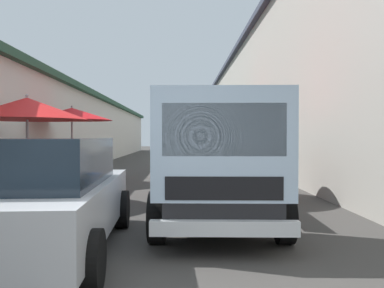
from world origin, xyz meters
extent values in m
plane|color=#3D3A38|center=(13.50, 0.00, 0.00)|extent=(90.00, 90.00, 0.00)
cube|color=beige|center=(15.75, 7.40, 1.74)|extent=(49.50, 7.00, 3.49)
cube|color=#284C38|center=(15.75, 7.40, 3.61)|extent=(49.80, 7.50, 0.24)
cube|color=#A39E93|center=(15.75, -7.40, 3.29)|extent=(49.50, 7.00, 6.59)
cube|color=#383D4C|center=(15.75, -7.40, 6.71)|extent=(49.80, 7.50, 0.24)
cylinder|color=#9E9EA3|center=(9.96, 2.90, 1.19)|extent=(0.06, 0.06, 2.39)
cone|color=red|center=(9.96, 2.90, 2.19)|extent=(2.54, 2.54, 0.39)
sphere|color=#9E9EA3|center=(9.96, 2.90, 2.43)|extent=(0.07, 0.07, 0.07)
cube|color=#9E7547|center=(10.16, 2.67, 0.36)|extent=(0.90, 0.79, 0.72)
sphere|color=orange|center=(10.39, 2.90, 0.82)|extent=(0.09, 0.09, 0.09)
sphere|color=orange|center=(10.03, 2.91, 0.77)|extent=(0.09, 0.09, 0.09)
sphere|color=orange|center=(10.47, 2.61, 0.77)|extent=(0.09, 0.09, 0.09)
cylinder|color=#9E9EA3|center=(6.09, 2.79, 1.16)|extent=(0.06, 0.06, 2.32)
cone|color=red|center=(6.09, 2.79, 2.08)|extent=(2.64, 2.64, 0.48)
sphere|color=#9E9EA3|center=(6.09, 2.79, 2.36)|extent=(0.07, 0.07, 0.07)
cube|color=olive|center=(6.19, 2.64, 0.41)|extent=(0.88, 0.57, 0.82)
sphere|color=orange|center=(5.98, 2.46, 0.87)|extent=(0.09, 0.09, 0.09)
sphere|color=orange|center=(6.07, 2.49, 0.87)|extent=(0.09, 0.09, 0.09)
sphere|color=orange|center=(6.17, 2.60, 0.87)|extent=(0.09, 0.09, 0.09)
cylinder|color=#9E9EA3|center=(6.83, -1.47, 1.08)|extent=(0.06, 0.06, 2.17)
cone|color=red|center=(6.83, -1.47, 1.93)|extent=(2.71, 2.71, 0.48)
sphere|color=#9E9EA3|center=(6.83, -1.47, 2.21)|extent=(0.07, 0.07, 0.07)
cube|color=#9E7547|center=(6.78, -1.48, 0.37)|extent=(0.74, 0.62, 0.74)
sphere|color=orange|center=(6.64, -1.55, 0.78)|extent=(0.09, 0.09, 0.09)
sphere|color=orange|center=(6.78, -1.67, 0.78)|extent=(0.09, 0.09, 0.09)
sphere|color=orange|center=(6.66, -1.38, 0.84)|extent=(0.09, 0.09, 0.09)
cylinder|color=#9E9EA3|center=(14.19, -2.03, 1.10)|extent=(0.06, 0.06, 2.20)
cone|color=red|center=(14.19, -2.03, 1.98)|extent=(2.59, 2.59, 0.43)
sphere|color=#9E9EA3|center=(14.19, -2.03, 2.24)|extent=(0.07, 0.07, 0.07)
cube|color=brown|center=(14.19, -2.00, 0.40)|extent=(0.72, 0.68, 0.81)
sphere|color=orange|center=(14.18, -2.10, 0.85)|extent=(0.09, 0.09, 0.09)
sphere|color=orange|center=(14.36, -1.91, 0.85)|extent=(0.09, 0.09, 0.09)
sphere|color=orange|center=(14.05, -1.95, 0.85)|extent=(0.09, 0.09, 0.09)
cube|color=#ADAFB5|center=(2.43, 1.19, 0.57)|extent=(3.97, 1.89, 0.64)
cube|color=#19232D|center=(2.28, 1.18, 1.17)|extent=(2.40, 1.61, 0.56)
cube|color=black|center=(4.34, 1.27, 0.35)|extent=(0.17, 1.65, 0.20)
cube|color=silver|center=(4.33, 1.85, 0.63)|extent=(0.07, 0.24, 0.14)
cube|color=silver|center=(4.38, 0.68, 0.63)|extent=(0.07, 0.24, 0.14)
cylinder|color=black|center=(3.72, 2.10, 0.30)|extent=(0.61, 0.23, 0.60)
cylinder|color=black|center=(3.79, 0.38, 0.30)|extent=(0.61, 0.23, 0.60)
cylinder|color=black|center=(1.14, 0.27, 0.30)|extent=(0.61, 0.23, 0.60)
cube|color=black|center=(4.45, -1.19, 0.50)|extent=(4.86, 1.68, 0.36)
cube|color=#ADC6E0|center=(2.82, -1.12, 1.38)|extent=(1.61, 1.82, 1.40)
cube|color=#19232D|center=(2.08, -1.08, 1.55)|extent=(0.13, 1.47, 0.63)
cube|color=#19232D|center=(2.82, -1.12, 1.55)|extent=(1.12, 1.82, 0.45)
cube|color=black|center=(2.07, -1.08, 0.86)|extent=(0.12, 1.40, 0.28)
cube|color=silver|center=(1.99, -1.08, 0.40)|extent=(0.20, 1.75, 0.18)
cube|color=gray|center=(5.23, -2.05, 0.93)|extent=(3.16, 0.20, 0.50)
cube|color=gray|center=(5.30, -0.41, 0.93)|extent=(3.16, 0.20, 0.50)
cube|color=gray|center=(6.82, -1.30, 0.93)|extent=(0.13, 1.65, 0.50)
cylinder|color=black|center=(2.78, -1.99, 0.36)|extent=(0.73, 0.25, 0.72)
cylinder|color=black|center=(2.86, -0.24, 0.36)|extent=(0.73, 0.25, 0.72)
cylinder|color=black|center=(5.85, -2.13, 0.36)|extent=(0.73, 0.25, 0.72)
cylinder|color=black|center=(5.93, -0.38, 0.36)|extent=(0.73, 0.25, 0.72)
cylinder|color=#665B4C|center=(10.70, -3.33, 0.42)|extent=(0.14, 0.14, 0.84)
cylinder|color=#665B4C|center=(10.56, -3.23, 0.42)|extent=(0.14, 0.14, 0.84)
cube|color=#B73333|center=(10.63, -3.28, 1.15)|extent=(0.52, 0.44, 0.63)
sphere|color=tan|center=(10.63, -3.28, 1.58)|extent=(0.23, 0.23, 0.23)
cylinder|color=#B73333|center=(10.87, -3.44, 1.18)|extent=(0.08, 0.08, 0.57)
cylinder|color=#B73333|center=(10.38, -3.11, 1.18)|extent=(0.08, 0.08, 0.57)
cylinder|color=#194CB2|center=(8.84, -0.54, 0.42)|extent=(0.30, 0.30, 0.03)
cylinder|color=#194CB2|center=(8.96, -0.54, 0.21)|extent=(0.04, 0.04, 0.42)
cylinder|color=#194CB2|center=(8.84, -0.42, 0.21)|extent=(0.04, 0.04, 0.42)
cylinder|color=#194CB2|center=(8.73, -0.54, 0.21)|extent=(0.04, 0.04, 0.42)
cylinder|color=#194CB2|center=(8.84, -0.65, 0.21)|extent=(0.04, 0.04, 0.42)
camera|label=1|loc=(-2.59, -0.59, 1.47)|focal=36.98mm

